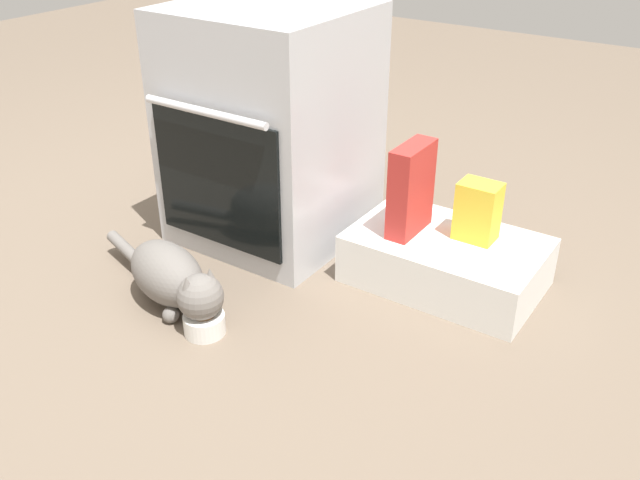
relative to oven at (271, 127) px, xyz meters
name	(u,v)px	position (x,y,z in m)	size (l,w,h in m)	color
ground	(185,293)	(0.02, -0.48, -0.39)	(8.00, 8.00, 0.00)	#6B5B4C
oven	(271,127)	(0.00, 0.00, 0.00)	(0.57, 0.60, 0.77)	#B7BABF
pantry_cabinet	(446,260)	(0.65, 0.02, -0.31)	(0.57, 0.37, 0.16)	white
food_bowl	(204,322)	(0.21, -0.59, -0.35)	(0.12, 0.12, 0.08)	white
cat	(173,277)	(0.05, -0.55, -0.28)	(0.62, 0.25, 0.19)	slate
snack_bag	(478,211)	(0.71, 0.07, -0.14)	(0.12, 0.09, 0.18)	yellow
cereal_box	(411,189)	(0.53, 0.00, -0.09)	(0.07, 0.18, 0.28)	#B72D28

